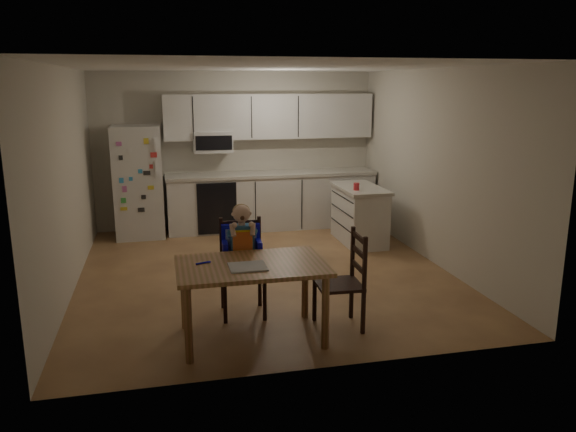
# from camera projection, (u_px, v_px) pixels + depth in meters

# --- Properties ---
(room) EXTENTS (4.52, 5.01, 2.51)m
(room) POSITION_uv_depth(u_px,v_px,m) (257.00, 168.00, 7.21)
(room) COLOR brown
(room) RESTS_ON ground
(refrigerator) EXTENTS (0.72, 0.70, 1.70)m
(refrigerator) POSITION_uv_depth(u_px,v_px,m) (139.00, 182.00, 8.55)
(refrigerator) COLOR silver
(refrigerator) RESTS_ON ground
(kitchen_run) EXTENTS (3.37, 0.62, 2.15)m
(kitchen_run) POSITION_uv_depth(u_px,v_px,m) (269.00, 174.00, 9.08)
(kitchen_run) COLOR silver
(kitchen_run) RESTS_ON ground
(kitchen_island) EXTENTS (0.59, 1.13, 0.84)m
(kitchen_island) POSITION_uv_depth(u_px,v_px,m) (359.00, 214.00, 8.30)
(kitchen_island) COLOR silver
(kitchen_island) RESTS_ON ground
(red_cup) EXTENTS (0.08, 0.08, 0.10)m
(red_cup) POSITION_uv_depth(u_px,v_px,m) (356.00, 187.00, 7.94)
(red_cup) COLOR red
(red_cup) RESTS_ON kitchen_island
(dining_table) EXTENTS (1.35, 0.87, 0.72)m
(dining_table) POSITION_uv_depth(u_px,v_px,m) (251.00, 274.00, 5.09)
(dining_table) COLOR brown
(dining_table) RESTS_ON ground
(napkin) EXTENTS (0.33, 0.28, 0.01)m
(napkin) POSITION_uv_depth(u_px,v_px,m) (248.00, 267.00, 4.96)
(napkin) COLOR #B0B0B5
(napkin) RESTS_ON dining_table
(toddler_spoon) EXTENTS (0.12, 0.06, 0.02)m
(toddler_spoon) POSITION_uv_depth(u_px,v_px,m) (202.00, 263.00, 5.06)
(toddler_spoon) COLOR #0F0EC7
(toddler_spoon) RESTS_ON dining_table
(chair_booster) EXTENTS (0.45, 0.45, 1.15)m
(chair_booster) POSITION_uv_depth(u_px,v_px,m) (242.00, 248.00, 5.66)
(chair_booster) COLOR black
(chair_booster) RESTS_ON ground
(chair_side) EXTENTS (0.44, 0.44, 0.95)m
(chair_side) POSITION_uv_depth(u_px,v_px,m) (348.00, 274.00, 5.36)
(chair_side) COLOR black
(chair_side) RESTS_ON ground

